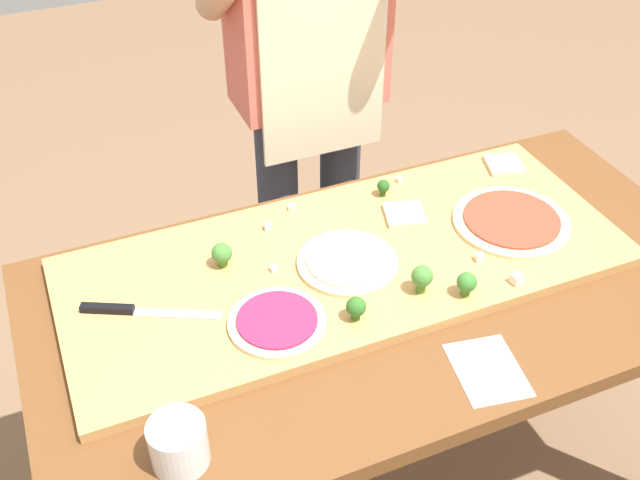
% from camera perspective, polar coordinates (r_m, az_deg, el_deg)
% --- Properties ---
extents(prep_table, '(1.53, 0.79, 0.79)m').
position_cam_1_polar(prep_table, '(1.73, 4.86, -6.19)').
color(prep_table, brown).
rests_on(prep_table, ground).
extents(cutting_board, '(1.25, 0.51, 0.02)m').
position_cam_1_polar(cutting_board, '(1.69, 2.02, -1.61)').
color(cutting_board, tan).
rests_on(cutting_board, prep_table).
extents(chefs_knife, '(0.27, 0.15, 0.02)m').
position_cam_1_polar(chefs_knife, '(1.60, -14.04, -5.15)').
color(chefs_knife, '#B7BABF').
rests_on(chefs_knife, cutting_board).
extents(pizza_whole_cheese_artichoke, '(0.22, 0.22, 0.02)m').
position_cam_1_polar(pizza_whole_cheese_artichoke, '(1.66, 2.07, -1.64)').
color(pizza_whole_cheese_artichoke, beige).
rests_on(pizza_whole_cheese_artichoke, cutting_board).
extents(pizza_whole_tomato_red, '(0.27, 0.27, 0.02)m').
position_cam_1_polar(pizza_whole_tomato_red, '(1.83, 14.18, 1.42)').
color(pizza_whole_tomato_red, beige).
rests_on(pizza_whole_tomato_red, cutting_board).
extents(pizza_whole_beet_magenta, '(0.20, 0.20, 0.02)m').
position_cam_1_polar(pizza_whole_beet_magenta, '(1.53, -3.24, -6.14)').
color(pizza_whole_beet_magenta, beige).
rests_on(pizza_whole_beet_magenta, cutting_board).
extents(pizza_slice_center, '(0.11, 0.11, 0.01)m').
position_cam_1_polar(pizza_slice_center, '(2.03, 13.66, 5.53)').
color(pizza_slice_center, beige).
rests_on(pizza_slice_center, cutting_board).
extents(pizza_slice_far_right, '(0.11, 0.11, 0.01)m').
position_cam_1_polar(pizza_slice_far_right, '(1.81, 6.37, 1.93)').
color(pizza_slice_far_right, beige).
rests_on(pizza_slice_far_right, cutting_board).
extents(broccoli_floret_center_right, '(0.04, 0.04, 0.05)m').
position_cam_1_polar(broccoli_floret_center_right, '(1.52, 2.72, -5.08)').
color(broccoli_floret_center_right, '#366618').
rests_on(broccoli_floret_center_right, cutting_board).
extents(broccoli_floret_front_right, '(0.05, 0.05, 0.06)m').
position_cam_1_polar(broccoli_floret_front_right, '(1.66, -7.38, -1.03)').
color(broccoli_floret_front_right, '#487A23').
rests_on(broccoli_floret_front_right, cutting_board).
extents(broccoli_floret_front_mid, '(0.03, 0.03, 0.04)m').
position_cam_1_polar(broccoli_floret_front_mid, '(1.86, 4.78, 4.02)').
color(broccoli_floret_front_mid, '#2C5915').
rests_on(broccoli_floret_front_mid, cutting_board).
extents(broccoli_floret_center_left, '(0.04, 0.04, 0.06)m').
position_cam_1_polar(broccoli_floret_center_left, '(1.60, 10.96, -3.18)').
color(broccoli_floret_center_left, '#3F7220').
rests_on(broccoli_floret_center_left, cutting_board).
extents(broccoli_floret_back_mid, '(0.05, 0.05, 0.07)m').
position_cam_1_polar(broccoli_floret_back_mid, '(1.59, 7.67, -2.78)').
color(broccoli_floret_back_mid, '#487A23').
rests_on(broccoli_floret_back_mid, cutting_board).
extents(cheese_crumble_a, '(0.02, 0.02, 0.02)m').
position_cam_1_polar(cheese_crumble_a, '(1.71, 11.89, -1.27)').
color(cheese_crumble_a, white).
rests_on(cheese_crumble_a, cutting_board).
extents(cheese_crumble_b, '(0.01, 0.01, 0.01)m').
position_cam_1_polar(cheese_crumble_b, '(1.93, 6.00, 4.54)').
color(cheese_crumble_b, white).
rests_on(cheese_crumble_b, cutting_board).
extents(cheese_crumble_c, '(0.03, 0.03, 0.02)m').
position_cam_1_polar(cheese_crumble_c, '(1.67, 14.56, -2.85)').
color(cheese_crumble_c, white).
rests_on(cheese_crumble_c, cutting_board).
extents(cheese_crumble_d, '(0.02, 0.02, 0.02)m').
position_cam_1_polar(cheese_crumble_d, '(1.76, -3.95, 1.04)').
color(cheese_crumble_d, white).
rests_on(cheese_crumble_d, cutting_board).
extents(cheese_crumble_e, '(0.02, 0.02, 0.02)m').
position_cam_1_polar(cheese_crumble_e, '(1.82, -2.10, 2.46)').
color(cheese_crumble_e, white).
rests_on(cheese_crumble_e, cutting_board).
extents(cheese_crumble_f, '(0.02, 0.02, 0.01)m').
position_cam_1_polar(cheese_crumble_f, '(1.65, -3.52, -2.11)').
color(cheese_crumble_f, white).
rests_on(cheese_crumble_f, cutting_board).
extents(flour_cup, '(0.10, 0.10, 0.09)m').
position_cam_1_polar(flour_cup, '(1.34, -10.56, -14.94)').
color(flour_cup, white).
rests_on(flour_cup, prep_table).
extents(recipe_note, '(0.15, 0.18, 0.00)m').
position_cam_1_polar(recipe_note, '(1.51, 12.48, -9.51)').
color(recipe_note, white).
rests_on(recipe_note, prep_table).
extents(cook_center, '(0.54, 0.39, 1.67)m').
position_cam_1_polar(cook_center, '(2.07, -0.81, 12.83)').
color(cook_center, '#333847').
rests_on(cook_center, ground).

